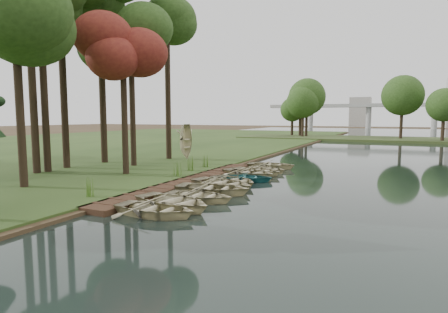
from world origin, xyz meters
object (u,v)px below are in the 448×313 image
at_px(rowboat_0, 155,207).
at_px(rowboat_2, 199,194).
at_px(rowboat_1, 173,200).
at_px(stored_rowboat, 187,156).
at_px(boardwalk, 190,182).

xyz_separation_m(rowboat_0, rowboat_2, (0.37, 2.99, -0.02)).
height_order(rowboat_0, rowboat_1, rowboat_1).
bearing_deg(stored_rowboat, boardwalk, -144.04).
distance_m(rowboat_0, rowboat_1, 1.27).
height_order(rowboat_0, rowboat_2, rowboat_0).
xyz_separation_m(boardwalk, rowboat_2, (2.82, -3.94, 0.25)).
height_order(rowboat_1, rowboat_2, rowboat_1).
relative_size(rowboat_2, stored_rowboat, 1.08).
bearing_deg(rowboat_2, stored_rowboat, 31.04).
bearing_deg(rowboat_1, rowboat_0, -167.98).
relative_size(boardwalk, rowboat_1, 4.10).
xyz_separation_m(rowboat_0, stored_rowboat, (-8.01, 15.95, 0.20)).
xyz_separation_m(boardwalk, rowboat_1, (2.48, -5.66, 0.30)).
bearing_deg(rowboat_0, rowboat_1, -1.30).
relative_size(rowboat_1, rowboat_2, 1.17).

